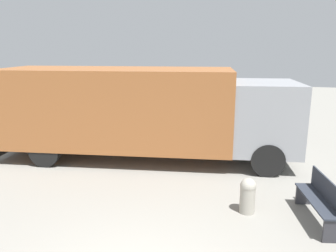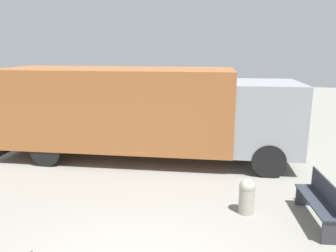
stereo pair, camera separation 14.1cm
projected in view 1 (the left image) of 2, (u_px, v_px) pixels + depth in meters
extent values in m
cube|color=#99592D|center=(117.00, 107.00, 10.68)|extent=(7.67, 3.73, 2.48)
cube|color=gray|center=(263.00, 116.00, 10.18)|extent=(2.36, 2.77, 2.11)
cube|color=black|center=(15.00, 146.00, 11.44)|extent=(0.49, 2.45, 0.16)
cylinder|color=black|center=(256.00, 139.00, 11.53)|extent=(0.99, 0.43, 0.96)
cylinder|color=black|center=(267.00, 160.00, 9.33)|extent=(0.99, 0.43, 0.96)
cylinder|color=black|center=(74.00, 133.00, 12.30)|extent=(0.99, 0.43, 0.96)
cylinder|color=black|center=(45.00, 151.00, 10.10)|extent=(0.99, 0.43, 0.96)
cube|color=#282D38|center=(317.00, 200.00, 6.85)|extent=(0.76, 1.73, 0.04)
cube|color=#282D38|center=(328.00, 190.00, 6.79)|extent=(0.40, 1.65, 0.48)
cube|color=#2D2D33|center=(332.00, 231.00, 6.14)|extent=(0.34, 0.12, 0.47)
cube|color=#2D2D33|center=(303.00, 195.00, 7.68)|extent=(0.34, 0.12, 0.47)
cylinder|color=#9E998C|center=(247.00, 199.00, 7.27)|extent=(0.34, 0.34, 0.63)
sphere|color=#9E998C|center=(248.00, 186.00, 7.20)|extent=(0.35, 0.35, 0.35)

